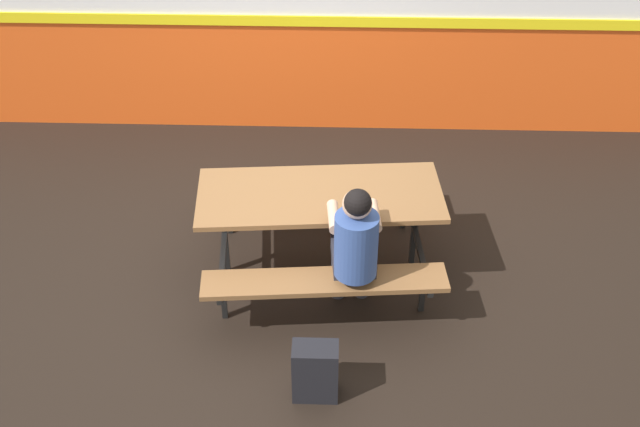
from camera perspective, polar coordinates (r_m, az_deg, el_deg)
ground_plane at (r=6.28m, az=-3.47°, el=-4.02°), size 10.00×10.00×0.02m
accent_backdrop at (r=7.56m, az=-2.41°, el=14.75°), size 8.00×0.14×2.60m
picnic_table_main at (r=5.89m, az=-0.00°, el=0.19°), size 1.88×1.69×0.74m
student_nearer at (r=5.38m, az=2.56°, el=-2.16°), size 0.38×0.53×1.21m
backpack_dark at (r=5.19m, az=-0.34°, el=-11.43°), size 0.30×0.22×0.44m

